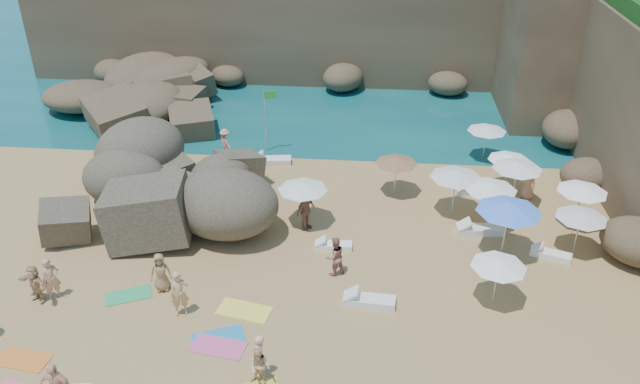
# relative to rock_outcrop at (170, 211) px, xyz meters

# --- Properties ---
(ground) EXTENTS (120.00, 120.00, 0.00)m
(ground) POSITION_rel_rock_outcrop_xyz_m (5.06, -4.08, 0.00)
(ground) COLOR tan
(ground) RESTS_ON ground
(seawater) EXTENTS (120.00, 120.00, 0.00)m
(seawater) POSITION_rel_rock_outcrop_xyz_m (5.06, 25.92, 0.00)
(seawater) COLOR #0C4751
(seawater) RESTS_ON ground
(cliff_back) EXTENTS (44.00, 8.00, 8.00)m
(cliff_back) POSITION_rel_rock_outcrop_xyz_m (7.06, 20.92, 4.00)
(cliff_back) COLOR brown
(cliff_back) RESTS_ON ground
(cliff_corner) EXTENTS (10.00, 12.00, 8.00)m
(cliff_corner) POSITION_rel_rock_outcrop_xyz_m (22.06, 15.92, 4.00)
(cliff_corner) COLOR brown
(cliff_corner) RESTS_ON ground
(rock_promontory) EXTENTS (12.00, 7.00, 2.00)m
(rock_promontory) POSITION_rel_rock_outcrop_xyz_m (-5.94, 11.92, 0.00)
(rock_promontory) COLOR brown
(rock_promontory) RESTS_ON ground
(marina_masts) EXTENTS (3.10, 0.10, 6.00)m
(marina_masts) POSITION_rel_rock_outcrop_xyz_m (-11.44, 25.92, 3.00)
(marina_masts) COLOR white
(marina_masts) RESTS_ON ground
(rock_outcrop) EXTENTS (8.67, 6.80, 3.28)m
(rock_outcrop) POSITION_rel_rock_outcrop_xyz_m (0.00, 0.00, 0.00)
(rock_outcrop) COLOR brown
(rock_outcrop) RESTS_ON ground
(flag_pole) EXTENTS (0.68, 0.25, 3.56)m
(flag_pole) POSITION_rel_rock_outcrop_xyz_m (3.52, 6.76, 2.27)
(flag_pole) COLOR silver
(flag_pole) RESTS_ON ground
(parasol_0) EXTENTS (2.20, 2.20, 2.08)m
(parasol_0) POSITION_rel_rock_outcrop_xyz_m (6.25, -0.47, 1.91)
(parasol_0) COLOR silver
(parasol_0) RESTS_ON ground
(parasol_1) EXTENTS (2.04, 2.04, 1.93)m
(parasol_1) POSITION_rel_rock_outcrop_xyz_m (15.15, 6.80, 1.77)
(parasol_1) COLOR silver
(parasol_1) RESTS_ON ground
(parasol_2) EXTENTS (2.01, 2.01, 1.90)m
(parasol_2) POSITION_rel_rock_outcrop_xyz_m (15.74, 3.52, 1.75)
(parasol_2) COLOR silver
(parasol_2) RESTS_ON ground
(parasol_3) EXTENTS (2.29, 2.29, 2.17)m
(parasol_3) POSITION_rel_rock_outcrop_xyz_m (14.34, 0.09, 1.99)
(parasol_3) COLOR silver
(parasol_3) RESTS_ON ground
(parasol_5) EXTENTS (2.33, 2.33, 2.21)m
(parasol_5) POSITION_rel_rock_outcrop_xyz_m (12.95, 1.03, 2.03)
(parasol_5) COLOR silver
(parasol_5) RESTS_ON ground
(parasol_6) EXTENTS (2.05, 2.05, 1.94)m
(parasol_6) POSITION_rel_rock_outcrop_xyz_m (10.35, 2.61, 1.78)
(parasol_6) COLOR silver
(parasol_6) RESTS_ON ground
(parasol_7) EXTENTS (2.16, 2.16, 2.05)m
(parasol_7) POSITION_rel_rock_outcrop_xyz_m (18.30, 0.46, 1.88)
(parasol_7) COLOR silver
(parasol_7) RESTS_ON ground
(parasol_8) EXTENTS (2.28, 2.28, 2.16)m
(parasol_8) POSITION_rel_rock_outcrop_xyz_m (15.86, 2.22, 1.98)
(parasol_8) COLOR silver
(parasol_8) RESTS_ON ground
(parasol_9) EXTENTS (2.03, 2.03, 1.92)m
(parasol_9) POSITION_rel_rock_outcrop_xyz_m (13.87, -5.22, 1.76)
(parasol_9) COLOR silver
(parasol_9) RESTS_ON ground
(parasol_10) EXTENTS (2.64, 2.64, 2.49)m
(parasol_10) POSITION_rel_rock_outcrop_xyz_m (14.69, -2.12, 2.29)
(parasol_10) COLOR silver
(parasol_10) RESTS_ON ground
(parasol_11) EXTENTS (2.08, 2.08, 1.96)m
(parasol_11) POSITION_rel_rock_outcrop_xyz_m (17.71, -1.63, 1.80)
(parasol_11) COLOR silver
(parasol_11) RESTS_ON ground
(lounger_0) EXTENTS (2.11, 0.95, 0.32)m
(lounger_0) POSITION_rel_rock_outcrop_xyz_m (3.93, 5.22, 0.16)
(lounger_0) COLOR white
(lounger_0) RESTS_ON ground
(lounger_1) EXTENTS (2.05, 0.83, 0.31)m
(lounger_1) POSITION_rel_rock_outcrop_xyz_m (14.00, -0.57, 0.16)
(lounger_1) COLOR white
(lounger_1) RESTS_ON ground
(lounger_2) EXTENTS (2.07, 1.20, 0.31)m
(lounger_2) POSITION_rel_rock_outcrop_xyz_m (14.22, 3.09, 0.15)
(lounger_2) COLOR silver
(lounger_2) RESTS_ON ground
(lounger_3) EXTENTS (1.57, 0.59, 0.24)m
(lounger_3) POSITION_rel_rock_outcrop_xyz_m (7.74, -2.29, 0.12)
(lounger_3) COLOR white
(lounger_3) RESTS_ON ground
(lounger_4) EXTENTS (1.71, 1.04, 0.25)m
(lounger_4) POSITION_rel_rock_outcrop_xyz_m (16.67, -2.14, 0.13)
(lounger_4) COLOR white
(lounger_4) RESTS_ON ground
(lounger_5) EXTENTS (1.96, 0.76, 0.30)m
(lounger_5) POSITION_rel_rock_outcrop_xyz_m (9.30, -5.78, 0.15)
(lounger_5) COLOR white
(lounger_5) RESTS_ON ground
(towel_2) EXTENTS (1.83, 1.09, 0.03)m
(towel_2) POSITION_rel_rock_outcrop_xyz_m (-2.04, -9.63, 0.02)
(towel_2) COLOR orange
(towel_2) RESTS_ON ground
(towel_3) EXTENTS (1.89, 1.47, 0.03)m
(towel_3) POSITION_rel_rock_outcrop_xyz_m (0.23, -6.08, 0.01)
(towel_3) COLOR #2D9D58
(towel_3) RESTS_ON ground
(towel_8) EXTENTS (2.00, 1.53, 0.03)m
(towel_8) POSITION_rel_rock_outcrop_xyz_m (4.15, -8.05, 0.02)
(towel_8) COLOR teal
(towel_8) RESTS_ON ground
(towel_9) EXTENTS (1.95, 1.20, 0.03)m
(towel_9) POSITION_rel_rock_outcrop_xyz_m (4.25, -8.47, 0.02)
(towel_9) COLOR #D75385
(towel_9) RESTS_ON ground
(towel_12) EXTENTS (2.09, 1.35, 0.03)m
(towel_12) POSITION_rel_rock_outcrop_xyz_m (4.76, -6.56, 0.02)
(towel_12) COLOR #FFE443
(towel_12) RESTS_ON ground
(person_stand_0) EXTENTS (0.75, 0.73, 1.74)m
(person_stand_0) POSITION_rel_rock_outcrop_xyz_m (-2.44, -6.42, 0.87)
(person_stand_0) COLOR tan
(person_stand_0) RESTS_ON ground
(person_stand_1) EXTENTS (1.02, 0.97, 1.67)m
(person_stand_1) POSITION_rel_rock_outcrop_xyz_m (7.89, -4.03, 0.83)
(person_stand_1) COLOR #A66153
(person_stand_1) RESTS_ON ground
(person_stand_2) EXTENTS (0.93, 0.98, 1.48)m
(person_stand_2) POSITION_rel_rock_outcrop_xyz_m (1.30, 6.09, 0.74)
(person_stand_2) COLOR tan
(person_stand_2) RESTS_ON ground
(person_stand_3) EXTENTS (0.99, 1.14, 1.84)m
(person_stand_3) POSITION_rel_rock_outcrop_xyz_m (6.41, -0.88, 0.92)
(person_stand_3) COLOR #8C5E46
(person_stand_3) RESTS_ON ground
(person_stand_4) EXTENTS (0.91, 0.97, 1.77)m
(person_stand_4) POSITION_rel_rock_outcrop_xyz_m (16.59, 2.66, 0.89)
(person_stand_4) COLOR tan
(person_stand_4) RESTS_ON ground
(person_stand_5) EXTENTS (1.56, 1.17, 1.67)m
(person_stand_5) POSITION_rel_rock_outcrop_xyz_m (-0.63, 1.40, 0.83)
(person_stand_5) COLOR #AF7157
(person_stand_5) RESTS_ON ground
(person_stand_6) EXTENTS (0.48, 0.66, 1.68)m
(person_stand_6) POSITION_rel_rock_outcrop_xyz_m (5.88, -9.62, 0.84)
(person_stand_6) COLOR #E9AF84
(person_stand_6) RESTS_ON ground
(person_lie_2) EXTENTS (1.17, 1.74, 0.42)m
(person_lie_2) POSITION_rel_rock_outcrop_xyz_m (1.44, -5.62, 0.21)
(person_lie_2) COLOR #95724A
(person_lie_2) RESTS_ON ground
(person_lie_3) EXTENTS (1.92, 1.97, 0.41)m
(person_lie_3) POSITION_rel_rock_outcrop_xyz_m (-2.96, -6.66, 0.20)
(person_lie_3) COLOR tan
(person_lie_3) RESTS_ON ground
(person_lie_4) EXTENTS (1.29, 1.89, 0.43)m
(person_lie_4) POSITION_rel_rock_outcrop_xyz_m (2.55, -6.90, 0.21)
(person_lie_4) COLOR tan
(person_lie_4) RESTS_ON ground
(person_lie_5) EXTENTS (0.96, 1.52, 0.53)m
(person_lie_5) POSITION_rel_rock_outcrop_xyz_m (5.96, -9.96, 0.27)
(person_lie_5) COLOR #DCAF7D
(person_lie_5) RESTS_ON ground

